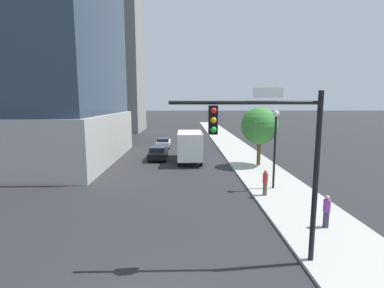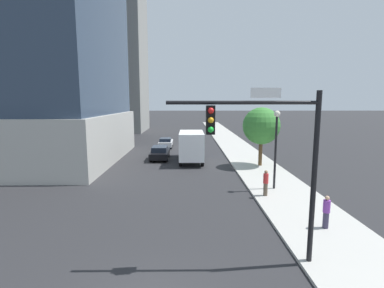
{
  "view_description": "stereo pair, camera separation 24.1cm",
  "coord_description": "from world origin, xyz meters",
  "views": [
    {
      "loc": [
        1.2,
        -7.66,
        6.34
      ],
      "look_at": [
        1.65,
        9.76,
        3.77
      ],
      "focal_mm": 26.86,
      "sensor_mm": 36.0,
      "label": 1
    },
    {
      "loc": [
        1.45,
        -7.67,
        6.34
      ],
      "look_at": [
        1.65,
        9.76,
        3.77
      ],
      "focal_mm": 26.86,
      "sensor_mm": 36.0,
      "label": 2
    }
  ],
  "objects": [
    {
      "name": "traffic_light_pole",
      "position": [
        4.45,
        2.79,
        4.75
      ],
      "size": [
        5.65,
        0.48,
        6.69
      ],
      "color": "black",
      "rests_on": "sidewalk"
    },
    {
      "name": "pedestrian_purple_shirt",
      "position": [
        8.22,
        5.72,
        0.99
      ],
      "size": [
        0.34,
        0.34,
        1.65
      ],
      "color": "#38334C",
      "rests_on": "sidewalk"
    },
    {
      "name": "sidewalk",
      "position": [
        8.07,
        20.0,
        0.07
      ],
      "size": [
        4.58,
        120.0,
        0.15
      ],
      "primitive_type": "cube",
      "color": "#B2AFA8",
      "rests_on": "ground"
    },
    {
      "name": "construction_building",
      "position": [
        -14.82,
        55.48,
        18.77
      ],
      "size": [
        24.13,
        17.13,
        44.63
      ],
      "color": "gray",
      "rests_on": "ground"
    },
    {
      "name": "car_black",
      "position": [
        -1.75,
        23.82,
        0.75
      ],
      "size": [
        1.93,
        4.73,
        1.47
      ],
      "color": "black",
      "rests_on": "ground"
    },
    {
      "name": "street_lamp",
      "position": [
        7.6,
        12.29,
        3.82
      ],
      "size": [
        0.44,
        0.44,
        5.58
      ],
      "color": "black",
      "rests_on": "sidewalk"
    },
    {
      "name": "street_tree",
      "position": [
        8.46,
        19.88,
        4.02
      ],
      "size": [
        3.58,
        3.58,
        5.68
      ],
      "color": "brown",
      "rests_on": "sidewalk"
    },
    {
      "name": "box_truck",
      "position": [
        1.73,
        22.38,
        1.8
      ],
      "size": [
        2.46,
        7.17,
        3.27
      ],
      "color": "#1E4799",
      "rests_on": "ground"
    },
    {
      "name": "pedestrian_red_shirt",
      "position": [
        6.56,
        10.72,
        1.03
      ],
      "size": [
        0.34,
        0.34,
        1.72
      ],
      "color": "brown",
      "rests_on": "sidewalk"
    },
    {
      "name": "car_white",
      "position": [
        -1.75,
        32.02,
        0.69
      ],
      "size": [
        1.81,
        4.13,
        1.38
      ],
      "color": "silver",
      "rests_on": "ground"
    }
  ]
}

